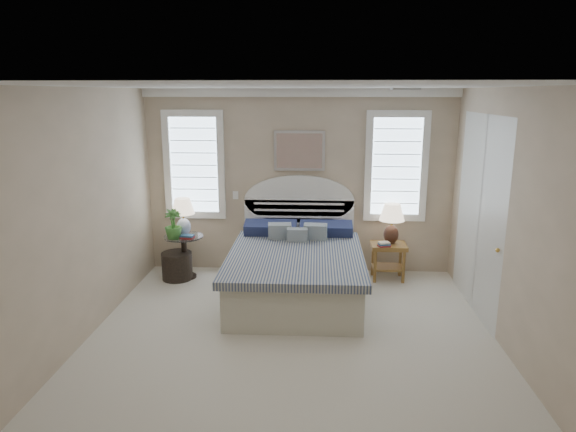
{
  "coord_description": "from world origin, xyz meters",
  "views": [
    {
      "loc": [
        0.26,
        -4.96,
        2.65
      ],
      "look_at": [
        -0.08,
        1.0,
        1.2
      ],
      "focal_mm": 32.0,
      "sensor_mm": 36.0,
      "label": 1
    }
  ],
  "objects_px": {
    "side_table_left": "(184,252)",
    "lamp_left": "(183,213)",
    "lamp_right": "(392,219)",
    "floor_pot": "(177,266)",
    "bed": "(296,268)",
    "nightstand_right": "(388,254)"
  },
  "relations": [
    {
      "from": "side_table_left",
      "to": "bed",
      "type": "bearing_deg",
      "value": -19.74
    },
    {
      "from": "side_table_left",
      "to": "nightstand_right",
      "type": "xyz_separation_m",
      "value": [
        2.95,
        0.1,
        -0.0
      ]
    },
    {
      "from": "floor_pot",
      "to": "lamp_right",
      "type": "distance_m",
      "value": 3.16
    },
    {
      "from": "side_table_left",
      "to": "lamp_left",
      "type": "xyz_separation_m",
      "value": [
        -0.0,
        0.05,
        0.58
      ]
    },
    {
      "from": "bed",
      "to": "lamp_right",
      "type": "distance_m",
      "value": 1.61
    },
    {
      "from": "bed",
      "to": "lamp_left",
      "type": "height_order",
      "value": "bed"
    },
    {
      "from": "bed",
      "to": "lamp_right",
      "type": "bearing_deg",
      "value": 29.1
    },
    {
      "from": "side_table_left",
      "to": "floor_pot",
      "type": "distance_m",
      "value": 0.22
    },
    {
      "from": "floor_pot",
      "to": "lamp_right",
      "type": "height_order",
      "value": "lamp_right"
    },
    {
      "from": "floor_pot",
      "to": "nightstand_right",
      "type": "bearing_deg",
      "value": 3.13
    },
    {
      "from": "bed",
      "to": "side_table_left",
      "type": "distance_m",
      "value": 1.75
    },
    {
      "from": "lamp_right",
      "to": "floor_pot",
      "type": "bearing_deg",
      "value": -175.98
    },
    {
      "from": "side_table_left",
      "to": "lamp_right",
      "type": "height_order",
      "value": "lamp_right"
    },
    {
      "from": "nightstand_right",
      "to": "lamp_left",
      "type": "bearing_deg",
      "value": -178.99
    },
    {
      "from": "nightstand_right",
      "to": "lamp_right",
      "type": "relative_size",
      "value": 0.91
    },
    {
      "from": "nightstand_right",
      "to": "lamp_left",
      "type": "height_order",
      "value": "lamp_left"
    },
    {
      "from": "bed",
      "to": "lamp_right",
      "type": "xyz_separation_m",
      "value": [
        1.33,
        0.74,
        0.5
      ]
    },
    {
      "from": "lamp_left",
      "to": "bed",
      "type": "bearing_deg",
      "value": -21.15
    },
    {
      "from": "bed",
      "to": "floor_pot",
      "type": "xyz_separation_m",
      "value": [
        -1.75,
        0.53,
        -0.19
      ]
    },
    {
      "from": "lamp_right",
      "to": "side_table_left",
      "type": "bearing_deg",
      "value": -177.13
    },
    {
      "from": "side_table_left",
      "to": "lamp_left",
      "type": "distance_m",
      "value": 0.58
    },
    {
      "from": "side_table_left",
      "to": "lamp_left",
      "type": "relative_size",
      "value": 1.14
    }
  ]
}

